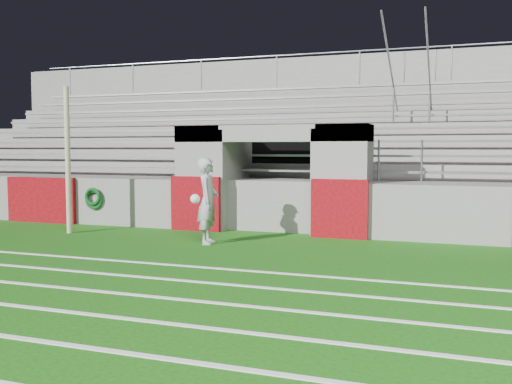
% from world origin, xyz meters
% --- Properties ---
extents(ground, '(90.00, 90.00, 0.00)m').
position_xyz_m(ground, '(0.00, 0.00, 0.00)').
color(ground, '#15510D').
rests_on(ground, ground).
extents(field_post, '(0.13, 0.13, 3.51)m').
position_xyz_m(field_post, '(-4.51, 1.57, 1.76)').
color(field_post, '#BBB38B').
rests_on(field_post, ground).
extents(field_markings, '(28.00, 8.09, 0.01)m').
position_xyz_m(field_markings, '(0.00, -5.00, 0.01)').
color(field_markings, white).
rests_on(field_markings, ground).
extents(stadium_structure, '(26.00, 8.48, 5.42)m').
position_xyz_m(stadium_structure, '(0.00, 7.97, 1.49)').
color(stadium_structure, slate).
rests_on(stadium_structure, ground).
extents(goalkeeper_with_ball, '(0.63, 0.76, 1.85)m').
position_xyz_m(goalkeeper_with_ball, '(-0.71, 1.29, 0.92)').
color(goalkeeper_with_ball, '#9DA4A6').
rests_on(goalkeeper_with_ball, ground).
extents(hose_coil, '(0.55, 0.15, 0.59)m').
position_xyz_m(hose_coil, '(-4.79, 2.93, 0.72)').
color(hose_coil, '#0D4116').
rests_on(hose_coil, ground).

